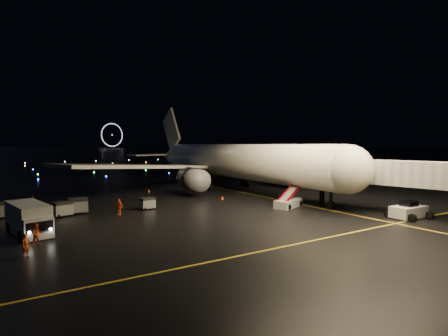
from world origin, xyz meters
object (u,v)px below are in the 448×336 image
at_px(service_truck, 28,218).
at_px(baggage_cart_0, 147,203).
at_px(belt_loader, 288,195).
at_px(baggage_cart_2, 62,209).
at_px(crew_b, 37,234).
at_px(pushback_tug, 408,210).
at_px(baggage_cart_1, 78,206).
at_px(airliner, 223,143).
at_px(crew_c, 119,207).
at_px(crew_a, 26,245).

xyz_separation_m(service_truck, baggage_cart_0, (13.94, 6.07, -0.74)).
distance_m(belt_loader, baggage_cart_2, 28.35).
bearing_deg(service_truck, crew_b, -95.93).
bearing_deg(service_truck, baggage_cart_0, 12.27).
height_order(pushback_tug, baggage_cart_1, pushback_tug).
height_order(airliner, pushback_tug, airliner).
bearing_deg(crew_c, baggage_cart_0, 82.68).
distance_m(service_truck, baggage_cart_1, 9.77).
bearing_deg(pushback_tug, baggage_cart_2, 149.61).
height_order(crew_a, baggage_cart_2, crew_a).
bearing_deg(pushback_tug, baggage_cart_1, 146.98).
bearing_deg(pushback_tug, crew_a, 171.92).
bearing_deg(crew_b, baggage_cart_0, 22.76).
height_order(service_truck, crew_a, service_truck).
xyz_separation_m(crew_a, baggage_cart_1, (6.31, 15.63, 0.04)).
xyz_separation_m(airliner, pushback_tug, (3.08, -35.55, -7.82)).
xyz_separation_m(crew_b, baggage_cart_1, (5.33, 12.50, 0.03)).
height_order(airliner, baggage_cart_1, airliner).
distance_m(baggage_cart_0, baggage_cart_2, 10.11).
xyz_separation_m(baggage_cart_0, baggage_cart_1, (-8.18, 1.81, 0.19)).
height_order(crew_a, baggage_cart_1, baggage_cart_1).
bearing_deg(airliner, belt_loader, -99.31).
distance_m(crew_a, baggage_cart_1, 16.85).
bearing_deg(crew_c, crew_a, -70.64).
xyz_separation_m(belt_loader, baggage_cart_0, (-16.57, 8.77, -0.97)).
bearing_deg(baggage_cart_2, belt_loader, -35.81).
distance_m(service_truck, baggage_cart_2, 8.00).
xyz_separation_m(airliner, baggage_cart_0, (-20.47, -14.24, -8.07)).
relative_size(crew_c, baggage_cart_1, 0.88).
height_order(belt_loader, baggage_cart_0, belt_loader).
relative_size(baggage_cart_0, baggage_cart_1, 0.80).
relative_size(belt_loader, baggage_cart_1, 3.20).
bearing_deg(belt_loader, baggage_cart_2, 138.59).
distance_m(crew_a, baggage_cart_2, 15.37).
height_order(airliner, crew_b, airliner).
height_order(service_truck, crew_c, service_truck).
bearing_deg(baggage_cart_0, baggage_cart_1, 160.86).
xyz_separation_m(crew_c, baggage_cart_0, (4.17, 1.75, -0.22)).
height_order(baggage_cart_1, baggage_cart_2, baggage_cart_1).
relative_size(belt_loader, baggage_cart_2, 3.50).
height_order(crew_b, baggage_cart_0, crew_b).
relative_size(crew_b, baggage_cart_0, 1.03).
bearing_deg(airliner, crew_a, -140.93).
bearing_deg(belt_loader, crew_c, 139.85).
distance_m(belt_loader, crew_c, 21.91).
bearing_deg(airliner, service_truck, -149.13).
bearing_deg(baggage_cart_2, airliner, 7.74).
height_order(belt_loader, baggage_cart_1, belt_loader).
bearing_deg(service_truck, baggage_cart_2, 49.74).
distance_m(service_truck, crew_a, 7.79).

